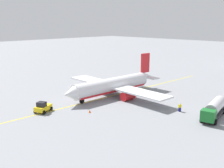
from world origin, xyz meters
TOP-DOWN VIEW (x-y plane):
  - ground_plane at (0.00, 0.00)m, footprint 400.00×400.00m
  - airplane at (-0.51, 0.02)m, footprint 28.67×31.17m
  - fuel_tanker at (-3.10, 24.27)m, footprint 11.30×4.62m
  - pushback_tug at (18.26, -1.40)m, footprint 4.11×3.51m
  - refueling_worker at (-1.45, 17.92)m, footprint 0.61×0.51m
  - safety_cone_nose at (11.86, 5.54)m, footprint 0.50×0.50m
  - taxi_line_marking at (0.00, 0.00)m, footprint 73.55×3.38m

SIDE VIEW (x-z plane):
  - ground_plane at x=0.00m, z-range 0.00..0.00m
  - taxi_line_marking at x=0.00m, z-range 0.00..0.01m
  - safety_cone_nose at x=11.86m, z-range 0.00..0.55m
  - refueling_worker at x=-1.45m, z-range -0.03..1.68m
  - pushback_tug at x=18.26m, z-range -0.09..2.11m
  - fuel_tanker at x=-3.10m, z-range 0.16..3.31m
  - airplane at x=-0.51m, z-range -2.18..7.31m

